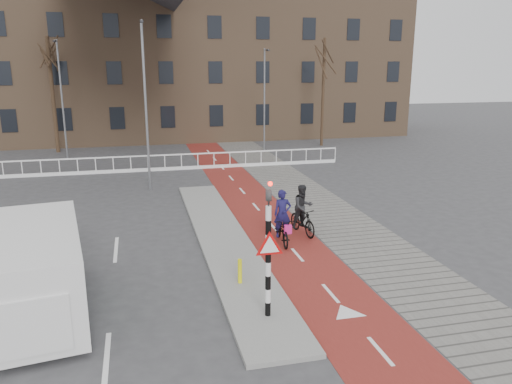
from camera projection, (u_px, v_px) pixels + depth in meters
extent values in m
plane|color=#38383A|center=(270.00, 284.00, 14.68)|extent=(120.00, 120.00, 0.00)
cube|color=maroon|center=(246.00, 196.00, 24.43)|extent=(2.50, 60.00, 0.01)
cube|color=slate|center=(301.00, 192.00, 25.06)|extent=(3.00, 60.00, 0.01)
cube|color=gray|center=(223.00, 239.00, 18.27)|extent=(1.80, 16.00, 0.12)
cylinder|color=black|center=(268.00, 262.00, 12.27)|extent=(0.14, 0.14, 2.88)
imported|color=black|center=(269.00, 190.00, 11.81)|extent=(0.13, 0.16, 0.80)
cylinder|color=#FF0C05|center=(270.00, 184.00, 11.63)|extent=(0.11, 0.02, 0.11)
cylinder|color=#F6F00D|center=(240.00, 271.00, 14.40)|extent=(0.12, 0.12, 0.73)
imported|color=black|center=(282.00, 230.00, 17.91)|extent=(0.79, 1.93, 0.99)
imported|color=#171443|center=(283.00, 214.00, 17.75)|extent=(0.66, 0.46, 1.72)
cube|color=#D81E80|center=(288.00, 229.00, 17.35)|extent=(0.26, 0.18, 0.31)
imported|color=black|center=(302.00, 221.00, 18.82)|extent=(0.84, 1.85, 1.07)
imported|color=black|center=(303.00, 207.00, 18.68)|extent=(0.93, 0.78, 1.68)
cube|color=silver|center=(37.00, 270.00, 12.66)|extent=(2.85, 5.52, 2.11)
cube|color=#209345|center=(82.00, 270.00, 12.93)|extent=(0.51, 3.34, 0.55)
cube|color=black|center=(16.00, 295.00, 10.41)|extent=(1.88, 0.32, 0.90)
cylinder|color=black|center=(81.00, 327.00, 11.58)|extent=(0.37, 0.77, 0.74)
cylinder|color=black|center=(8.00, 279.00, 14.16)|extent=(0.37, 0.77, 0.74)
cylinder|color=black|center=(74.00, 269.00, 14.80)|extent=(0.37, 0.77, 0.74)
cube|color=silver|center=(113.00, 157.00, 29.30)|extent=(28.00, 0.08, 0.08)
cube|color=silver|center=(114.00, 171.00, 29.52)|extent=(28.00, 0.10, 0.20)
cube|color=#7F6047|center=(139.00, 67.00, 42.61)|extent=(46.00, 10.00, 12.00)
cylinder|color=black|center=(53.00, 96.00, 35.46)|extent=(0.28, 0.28, 8.13)
cylinder|color=black|center=(323.00, 93.00, 38.38)|extent=(0.22, 0.22, 8.16)
cylinder|color=slate|center=(146.00, 108.00, 24.56)|extent=(0.12, 0.12, 8.30)
cylinder|color=slate|center=(62.00, 101.00, 32.86)|extent=(0.12, 0.12, 7.79)
cylinder|color=slate|center=(264.00, 101.00, 35.90)|extent=(0.12, 0.12, 7.31)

